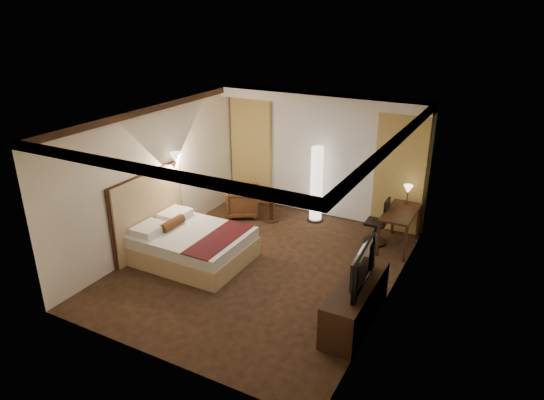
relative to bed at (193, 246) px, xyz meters
The scene contains 21 objects.
floor 1.30m from the bed, 16.23° to the left, with size 4.50×5.50×0.01m, color black.
ceiling 2.73m from the bed, 16.23° to the left, with size 4.50×5.50×0.01m, color white.
back_wall 3.50m from the bed, 68.54° to the left, with size 4.50×0.02×2.70m, color silver.
left_wall 1.52m from the bed, 160.96° to the left, with size 0.02×5.50×2.70m, color silver.
right_wall 3.65m from the bed, ahead, with size 0.02×5.50×2.70m, color silver.
crown_molding 2.68m from the bed, 16.23° to the left, with size 4.50×5.50×0.12m, color black, non-canonical shape.
soffit 3.87m from the bed, 66.85° to the left, with size 4.50×0.50×0.20m, color white.
curtain_sheer 3.40m from the bed, 68.03° to the left, with size 2.48×0.04×2.45m, color silver.
curtain_left_drape 3.16m from the bed, 99.18° to the left, with size 1.00×0.14×2.45m, color tan.
curtain_right_drape 4.27m from the bed, 45.44° to the left, with size 1.00×0.14×2.45m, color tan.
wall_sconce 1.76m from the bed, 138.97° to the left, with size 0.24×0.24×0.24m, color white, non-canonical shape.
bed is the anchor object (origin of this frame).
headboard 1.08m from the bed, behind, with size 0.12×1.81×1.50m, color tan, non-canonical shape.
armchair 2.17m from the bed, 97.26° to the left, with size 0.69×0.65×0.71m, color #472815.
side_table 2.25m from the bed, 78.79° to the left, with size 0.49×0.49×0.53m, color black, non-canonical shape.
floor_lamp 3.00m from the bed, 64.54° to the left, with size 0.35×0.35×1.66m, color white, non-canonical shape.
desk 3.90m from the bed, 35.59° to the left, with size 0.55×1.16×0.75m, color black, non-canonical shape.
desk_lamp 4.21m from the bed, 40.41° to the left, with size 0.18×0.18×0.34m, color #FFD899, non-canonical shape.
office_chair 3.53m from the bed, 39.08° to the left, with size 0.46×0.46×0.95m, color black, non-canonical shape.
dresser 3.25m from the bed, ahead, with size 0.50×1.69×0.66m, color black, non-canonical shape.
television 3.29m from the bed, ahead, with size 1.13×0.65×0.15m, color black.
Camera 1 is at (3.73, -6.61, 4.39)m, focal length 32.00 mm.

